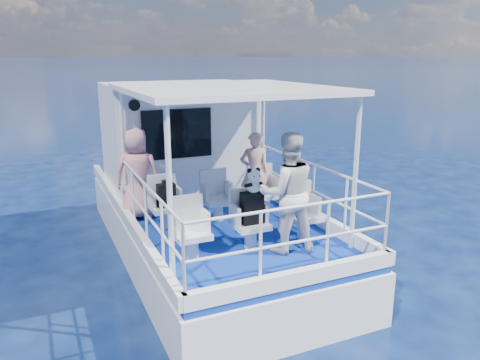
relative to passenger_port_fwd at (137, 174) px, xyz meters
name	(u,v)px	position (x,y,z in m)	size (l,w,h in m)	color
ground	(223,272)	(1.20, -0.87, -1.68)	(2000.00, 2000.00, 0.00)	#071236
hull	(203,251)	(1.20, 0.13, -1.68)	(3.00, 7.00, 1.60)	white
deck	(202,209)	(1.20, 0.13, -0.83)	(2.90, 6.90, 0.10)	navy
cabin	(180,138)	(1.20, 1.43, 0.32)	(2.85, 2.00, 2.20)	white
canopy	(226,89)	(1.20, -1.07, 1.46)	(3.00, 3.20, 0.08)	white
canopy_posts	(228,163)	(1.20, -1.12, 0.32)	(2.77, 2.97, 2.20)	white
railings	(236,205)	(1.20, -1.45, -0.28)	(2.84, 3.59, 1.00)	white
seat_port_fwd	(167,216)	(0.30, -0.67, -0.59)	(0.48, 0.46, 0.38)	silver
seat_center_fwd	(218,209)	(1.20, -0.67, -0.59)	(0.48, 0.46, 0.38)	silver
seat_stbd_fwd	(265,203)	(2.10, -0.67, -0.59)	(0.48, 0.46, 0.38)	silver
seat_port_aft	(192,245)	(0.30, -1.97, -0.59)	(0.48, 0.46, 0.38)	silver
seat_center_aft	(251,235)	(1.20, -1.97, -0.59)	(0.48, 0.46, 0.38)	silver
seat_stbd_aft	(303,226)	(2.10, -1.97, -0.59)	(0.48, 0.46, 0.38)	silver
passenger_port_fwd	(137,174)	(0.00, 0.00, 0.00)	(0.58, 0.42, 1.56)	pink
passenger_stbd_fwd	(254,172)	(1.99, -0.46, -0.06)	(0.53, 0.35, 1.44)	#D6988A
passenger_stbd_aft	(287,193)	(1.62, -2.27, 0.08)	(0.84, 0.65, 1.73)	silver
backpack_port	(166,195)	(0.29, -0.74, -0.21)	(0.29, 0.16, 0.38)	black
backpack_center	(252,208)	(1.21, -1.99, -0.17)	(0.31, 0.17, 0.47)	black
compact_camera	(165,182)	(0.28, -0.74, 0.01)	(0.11, 0.07, 0.07)	black
panda	(254,180)	(1.22, -2.01, 0.24)	(0.23, 0.19, 0.36)	white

